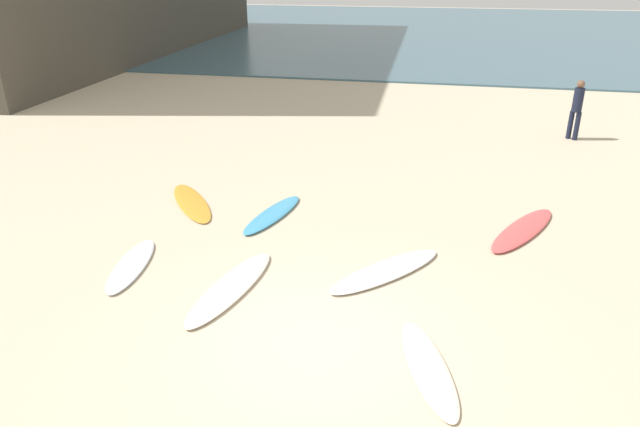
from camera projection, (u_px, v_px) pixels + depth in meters
name	position (u px, v px, depth m)	size (l,w,h in m)	color
ground_plane	(315.00, 343.00, 7.99)	(120.00, 120.00, 0.00)	beige
ocean_water	(428.00, 30.00, 42.26)	(120.00, 40.00, 0.08)	#426675
surfboard_0	(131.00, 265.00, 9.92)	(0.51, 1.94, 0.07)	white
surfboard_1	(192.00, 203.00, 12.47)	(0.58, 2.35, 0.06)	gold
surfboard_2	(523.00, 230.00, 11.21)	(0.56, 2.54, 0.08)	#E15453
surfboard_3	(386.00, 271.00, 9.73)	(0.60, 2.39, 0.09)	white
surfboard_4	(231.00, 287.00, 9.25)	(0.59, 2.50, 0.09)	silver
surfboard_5	(428.00, 367.00, 7.46)	(0.49, 2.03, 0.06)	#F1DEC3
surfboard_6	(273.00, 214.00, 11.88)	(0.49, 2.15, 0.09)	#45A2D4
beachgoer_near	(577.00, 107.00, 16.56)	(0.39, 0.39, 1.70)	#191E33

